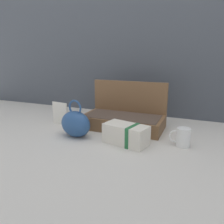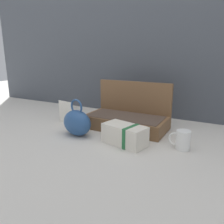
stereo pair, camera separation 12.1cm
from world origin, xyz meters
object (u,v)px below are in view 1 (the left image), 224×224
at_px(teal_pouch_handbag, 76,124).
at_px(info_card_left, 60,113).
at_px(open_suitcase, 124,117).
at_px(coffee_mug, 183,137).
at_px(cream_toiletry_bag, 126,134).

bearing_deg(teal_pouch_handbag, info_card_left, 143.74).
xyz_separation_m(open_suitcase, coffee_mug, (0.38, -0.18, -0.02)).
height_order(cream_toiletry_bag, coffee_mug, cream_toiletry_bag).
xyz_separation_m(cream_toiletry_bag, info_card_left, (-0.52, 0.15, 0.02)).
xyz_separation_m(teal_pouch_handbag, coffee_mug, (0.58, 0.09, -0.03)).
distance_m(open_suitcase, coffee_mug, 0.42).
xyz_separation_m(open_suitcase, info_card_left, (-0.42, -0.11, 0.01)).
height_order(open_suitcase, coffee_mug, open_suitcase).
bearing_deg(info_card_left, cream_toiletry_bag, -7.65).
bearing_deg(open_suitcase, coffee_mug, -25.53).
distance_m(coffee_mug, info_card_left, 0.80).
xyz_separation_m(teal_pouch_handbag, info_card_left, (-0.22, 0.16, -0.00)).
bearing_deg(teal_pouch_handbag, cream_toiletry_bag, 1.61).
xyz_separation_m(open_suitcase, teal_pouch_handbag, (-0.20, -0.27, 0.01)).
bearing_deg(cream_toiletry_bag, coffee_mug, 15.61).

